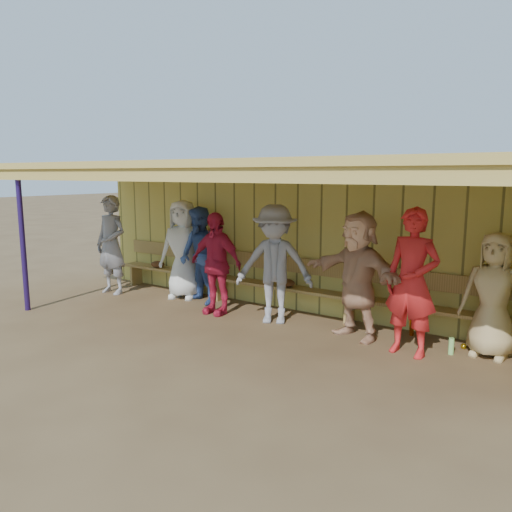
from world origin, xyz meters
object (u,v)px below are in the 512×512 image
at_px(player_d, 216,263).
at_px(bench, 282,280).
at_px(player_e, 275,264).
at_px(player_h, 493,295).
at_px(player_b, 183,249).
at_px(player_c, 200,256).
at_px(player_f, 358,275).
at_px(player_g, 412,282).
at_px(player_a, 111,245).

distance_m(player_d, bench, 1.18).
distance_m(player_e, player_h, 3.11).
xyz_separation_m(player_h, bench, (-3.38, 0.35, -0.28)).
relative_size(player_b, player_c, 1.06).
height_order(player_f, player_g, player_g).
xyz_separation_m(player_a, player_g, (5.88, -0.01, -0.00)).
xyz_separation_m(player_g, player_h, (0.88, 0.51, -0.15)).
distance_m(player_b, player_e, 2.29).
height_order(player_g, bench, player_g).
height_order(player_c, player_f, player_f).
bearing_deg(player_g, player_b, 178.40).
height_order(player_f, bench, player_f).
distance_m(player_d, player_h, 4.20).
distance_m(player_a, player_c, 1.99).
xyz_separation_m(player_b, player_c, (0.55, -0.14, -0.05)).
xyz_separation_m(player_b, player_f, (3.63, -0.31, -0.01)).
height_order(player_a, player_c, player_a).
height_order(player_d, player_g, player_g).
height_order(player_d, player_e, player_e).
bearing_deg(player_c, player_d, -13.54).
height_order(player_a, player_f, player_a).
height_order(player_c, player_e, player_e).
distance_m(player_b, player_c, 0.57).
xyz_separation_m(player_b, player_d, (1.18, -0.49, -0.07)).
height_order(player_a, bench, player_a).
bearing_deg(player_c, player_b, -179.73).
height_order(player_a, player_g, same).
xyz_separation_m(player_d, bench, (0.80, 0.80, -0.33)).
xyz_separation_m(player_a, player_c, (1.95, 0.39, -0.08)).
bearing_deg(player_h, player_e, -170.01).
relative_size(player_c, player_g, 0.91).
height_order(player_e, player_f, player_e).
relative_size(player_d, player_f, 0.94).
distance_m(player_d, player_g, 3.30).
height_order(player_g, player_h, player_g).
bearing_deg(player_h, player_g, -145.82).
relative_size(player_b, player_d, 1.08).
bearing_deg(player_g, player_f, 169.51).
xyz_separation_m(player_c, player_h, (4.81, 0.11, -0.07)).
bearing_deg(player_c, player_e, 7.75).
bearing_deg(player_c, player_g, 9.00).
bearing_deg(player_a, player_b, 17.27).
bearing_deg(player_b, player_c, -32.04).
bearing_deg(player_h, player_a, -171.73).
bearing_deg(player_b, player_f, -22.27).
height_order(player_h, bench, player_h).
distance_m(player_a, bench, 3.51).
height_order(player_d, bench, player_d).
relative_size(player_b, player_h, 1.15).
bearing_deg(player_d, player_f, 3.58).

